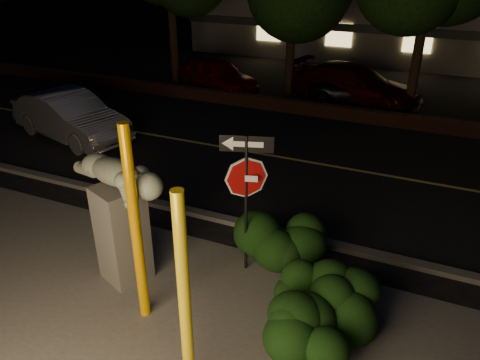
% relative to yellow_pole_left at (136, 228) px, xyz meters
% --- Properties ---
extents(ground, '(90.00, 90.00, 0.00)m').
position_rel_yellow_pole_left_xyz_m(ground, '(0.62, 10.49, -1.82)').
color(ground, black).
rests_on(ground, ground).
extents(patio, '(14.00, 6.00, 0.02)m').
position_rel_yellow_pole_left_xyz_m(patio, '(0.62, -0.51, -1.81)').
color(patio, '#4C4944').
rests_on(patio, ground).
extents(road, '(80.00, 8.00, 0.01)m').
position_rel_yellow_pole_left_xyz_m(road, '(0.62, 7.49, -1.82)').
color(road, black).
rests_on(road, ground).
extents(lane_marking, '(80.00, 0.12, 0.00)m').
position_rel_yellow_pole_left_xyz_m(lane_marking, '(0.62, 7.49, -1.80)').
color(lane_marking, tan).
rests_on(lane_marking, road).
extents(curb, '(80.00, 0.25, 0.12)m').
position_rel_yellow_pole_left_xyz_m(curb, '(0.62, 3.39, -1.76)').
color(curb, '#4C4944').
rests_on(curb, ground).
extents(brick_wall, '(40.00, 0.35, 0.50)m').
position_rel_yellow_pole_left_xyz_m(brick_wall, '(0.62, 11.79, -1.57)').
color(brick_wall, '#422215').
rests_on(brick_wall, ground).
extents(parking_lot, '(40.00, 12.00, 0.01)m').
position_rel_yellow_pole_left_xyz_m(parking_lot, '(0.62, 17.49, -1.82)').
color(parking_lot, black).
rests_on(parking_lot, ground).
extents(building, '(22.00, 10.20, 4.00)m').
position_rel_yellow_pole_left_xyz_m(building, '(0.62, 25.48, 0.18)').
color(building, gray).
rests_on(building, ground).
extents(yellow_pole_left, '(0.18, 0.18, 3.64)m').
position_rel_yellow_pole_left_xyz_m(yellow_pole_left, '(0.00, 0.00, 0.00)').
color(yellow_pole_left, '#F4A301').
rests_on(yellow_pole_left, ground).
extents(yellow_pole_right, '(0.17, 0.17, 3.42)m').
position_rel_yellow_pole_left_xyz_m(yellow_pole_right, '(1.56, -1.13, -0.11)').
color(yellow_pole_right, yellow).
rests_on(yellow_pole_right, ground).
extents(signpost, '(0.95, 0.32, 2.92)m').
position_rel_yellow_pole_left_xyz_m(signpost, '(1.13, 1.94, 0.25)').
color(signpost, black).
rests_on(signpost, ground).
extents(sculpture, '(2.47, 1.50, 2.70)m').
position_rel_yellow_pole_left_xyz_m(sculpture, '(-0.88, 0.73, -0.16)').
color(sculpture, '#4C4944').
rests_on(sculpture, ground).
extents(hedge_center, '(2.22, 1.12, 1.13)m').
position_rel_yellow_pole_left_xyz_m(hedge_center, '(1.55, 2.43, -1.26)').
color(hedge_center, black).
rests_on(hedge_center, ground).
extents(hedge_right, '(1.93, 1.07, 1.24)m').
position_rel_yellow_pole_left_xyz_m(hedge_right, '(2.83, 1.29, -1.20)').
color(hedge_right, black).
rests_on(hedge_right, ground).
extents(hedge_far_right, '(1.78, 1.28, 1.14)m').
position_rel_yellow_pole_left_xyz_m(hedge_far_right, '(2.96, 0.39, -1.25)').
color(hedge_far_right, black).
rests_on(hedge_far_right, ground).
extents(silver_sedan, '(5.01, 2.80, 1.56)m').
position_rel_yellow_pole_left_xyz_m(silver_sedan, '(-7.11, 6.19, -1.04)').
color(silver_sedan, '#BBBAC0').
rests_on(silver_sedan, ground).
extents(parked_car_red, '(4.71, 3.45, 1.49)m').
position_rel_yellow_pole_left_xyz_m(parked_car_red, '(-5.22, 13.35, -1.08)').
color(parked_car_red, '#6F0606').
rests_on(parked_car_red, ground).
extents(parked_car_darkred, '(5.80, 3.41, 1.58)m').
position_rel_yellow_pole_left_xyz_m(parked_car_darkred, '(0.82, 13.92, -1.03)').
color(parked_car_darkred, '#410905').
rests_on(parked_car_darkred, ground).
extents(parked_car_dark, '(4.46, 2.06, 1.24)m').
position_rel_yellow_pole_left_xyz_m(parked_car_dark, '(1.35, 13.80, -1.20)').
color(parked_car_dark, black).
rests_on(parked_car_dark, ground).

